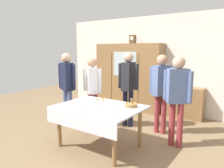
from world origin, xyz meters
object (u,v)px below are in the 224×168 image
at_px(person_near_right_end, 92,85).
at_px(person_beside_shelf, 161,86).
at_px(tea_cup_center, 82,107).
at_px(person_behind_table_left, 128,81).
at_px(tea_cup_far_right, 97,103).
at_px(person_behind_table_right, 177,93).
at_px(dining_table, 98,112).
at_px(tea_cup_near_right, 72,103).
at_px(book_stack, 185,85).
at_px(person_by_cabinet, 67,81).
at_px(wall_cabinet, 128,77).
at_px(mantel_clock, 133,39).
at_px(bread_basket, 131,105).
at_px(spoon_front_edge, 120,106).
at_px(tea_cup_back_edge, 113,112).
at_px(bookshelf_low, 184,102).
at_px(pastry_plate, 100,100).
at_px(tea_cup_mid_right, 81,100).
at_px(spoon_near_left, 87,99).

relative_size(person_near_right_end, person_beside_shelf, 0.95).
relative_size(tea_cup_center, person_behind_table_left, 0.08).
bearing_deg(tea_cup_center, tea_cup_far_right, 85.14).
bearing_deg(person_behind_table_right, dining_table, -143.45).
relative_size(tea_cup_near_right, person_beside_shelf, 0.08).
xyz_separation_m(book_stack, person_by_cabinet, (-2.10, -2.10, 0.18)).
distance_m(wall_cabinet, person_near_right_end, 1.80).
distance_m(book_stack, tea_cup_near_right, 3.05).
bearing_deg(book_stack, mantel_clock, -178.09).
xyz_separation_m(tea_cup_near_right, person_beside_shelf, (1.16, 1.42, 0.23)).
xyz_separation_m(wall_cabinet, bread_basket, (1.38, -2.27, -0.17)).
bearing_deg(spoon_front_edge, person_behind_table_right, 34.08).
bearing_deg(tea_cup_center, tea_cup_back_edge, 6.40).
xyz_separation_m(tea_cup_back_edge, person_behind_table_right, (0.68, 1.04, 0.22)).
xyz_separation_m(bookshelf_low, person_behind_table_right, (0.38, -1.80, 0.60)).
height_order(wall_cabinet, book_stack, wall_cabinet).
relative_size(pastry_plate, person_behind_table_left, 0.16).
xyz_separation_m(tea_cup_near_right, person_near_right_end, (-0.28, 0.93, 0.17)).
bearing_deg(dining_table, mantel_clock, 106.62).
height_order(person_behind_table_right, person_behind_table_left, person_behind_table_left).
bearing_deg(tea_cup_back_edge, spoon_front_edge, 109.06).
height_order(mantel_clock, bread_basket, mantel_clock).
relative_size(tea_cup_mid_right, person_near_right_end, 0.08).
distance_m(tea_cup_back_edge, pastry_plate, 0.91).
xyz_separation_m(book_stack, tea_cup_back_edge, (-0.31, -2.84, -0.07)).
bearing_deg(tea_cup_near_right, tea_cup_center, -19.23).
height_order(spoon_front_edge, person_behind_table_right, person_behind_table_right).
xyz_separation_m(tea_cup_mid_right, person_by_cabinet, (-0.84, 0.43, 0.25)).
relative_size(bread_basket, person_near_right_end, 0.15).
bearing_deg(person_beside_shelf, spoon_front_edge, -109.85).
xyz_separation_m(dining_table, bookshelf_low, (0.76, 2.64, -0.25)).
bearing_deg(spoon_front_edge, bread_basket, 13.41).
relative_size(spoon_near_left, person_behind_table_right, 0.07).
bearing_deg(tea_cup_back_edge, dining_table, 156.47).
bearing_deg(wall_cabinet, tea_cup_far_right, -72.40).
height_order(mantel_clock, person_by_cabinet, mantel_clock).
height_order(book_stack, person_behind_table_left, person_behind_table_left).
bearing_deg(tea_cup_far_right, book_stack, 70.98).
bearing_deg(bread_basket, bookshelf_low, 83.27).
bearing_deg(bread_basket, dining_table, -146.84).
height_order(tea_cup_mid_right, spoon_front_edge, tea_cup_mid_right).
relative_size(pastry_plate, person_behind_table_right, 0.17).
bearing_deg(person_near_right_end, spoon_near_left, -63.00).
distance_m(pastry_plate, person_behind_table_left, 0.93).
height_order(bread_basket, spoon_front_edge, bread_basket).
relative_size(bread_basket, person_beside_shelf, 0.14).
bearing_deg(person_behind_table_right, person_beside_shelf, 137.50).
relative_size(person_behind_table_right, person_beside_shelf, 0.99).
height_order(bread_basket, person_beside_shelf, person_beside_shelf).
xyz_separation_m(bookshelf_low, tea_cup_center, (-0.90, -2.90, 0.38)).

